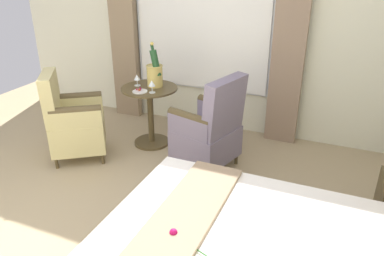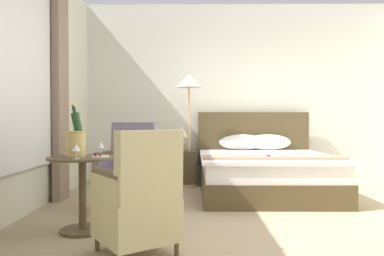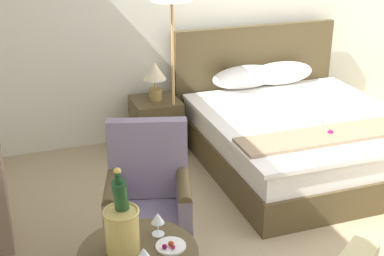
{
  "view_description": "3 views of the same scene",
  "coord_description": "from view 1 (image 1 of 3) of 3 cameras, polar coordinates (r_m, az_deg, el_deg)",
  "views": [
    {
      "loc": [
        1.62,
        1.68,
        2.02
      ],
      "look_at": [
        -0.58,
        0.74,
        0.92
      ],
      "focal_mm": 35.0,
      "sensor_mm": 36.0,
      "label": 1
    },
    {
      "loc": [
        -0.82,
        -3.76,
        1.03
      ],
      "look_at": [
        -0.85,
        0.62,
        0.95
      ],
      "focal_mm": 35.0,
      "sensor_mm": 36.0,
      "label": 2
    },
    {
      "loc": [
        -2.35,
        -2.59,
        2.36
      ],
      "look_at": [
        -1.13,
        0.9,
        0.81
      ],
      "focal_mm": 50.0,
      "sensor_mm": 36.0,
      "label": 3
    }
  ],
  "objects": [
    {
      "name": "ground_plane",
      "position": [
        3.09,
        -18.03,
        -17.79
      ],
      "size": [
        6.82,
        6.82,
        0.0
      ],
      "primitive_type": "plane",
      "color": "tan"
    },
    {
      "name": "wine_glass_near_bucket",
      "position": [
        4.28,
        -8.37,
        7.55
      ],
      "size": [
        0.07,
        0.07,
        0.13
      ],
      "color": "white",
      "rests_on": "side_table_round"
    },
    {
      "name": "snack_plate",
      "position": [
        4.09,
        -7.95,
        5.59
      ],
      "size": [
        0.16,
        0.16,
        0.04
      ],
      "color": "white",
      "rests_on": "side_table_round"
    },
    {
      "name": "armchair_by_window",
      "position": [
        3.77,
        2.69,
        -0.46
      ],
      "size": [
        0.7,
        0.69,
        1.01
      ],
      "color": "#4E4025",
      "rests_on": "ground"
    },
    {
      "name": "wine_glass_near_edge",
      "position": [
        4.03,
        -6.14,
        6.68
      ],
      "size": [
        0.07,
        0.07,
        0.14
      ],
      "color": "white",
      "rests_on": "side_table_round"
    },
    {
      "name": "side_table_round",
      "position": [
        4.33,
        -6.35,
        2.52
      ],
      "size": [
        0.63,
        0.63,
        0.7
      ],
      "color": "#4E4025",
      "rests_on": "ground"
    },
    {
      "name": "armchair_facing_bed",
      "position": [
        4.2,
        -17.68,
        0.84
      ],
      "size": [
        0.75,
        0.76,
        0.96
      ],
      "color": "#4E4025",
      "rests_on": "ground"
    },
    {
      "name": "wall_window_side",
      "position": [
        4.67,
        1.87,
        18.14
      ],
      "size": [
        0.27,
        5.37,
        3.01
      ],
      "color": "silver",
      "rests_on": "ground"
    },
    {
      "name": "champagne_bucket",
      "position": [
        4.22,
        -5.69,
        8.41
      ],
      "size": [
        0.19,
        0.19,
        0.49
      ],
      "color": "tan",
      "rests_on": "side_table_round"
    }
  ]
}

